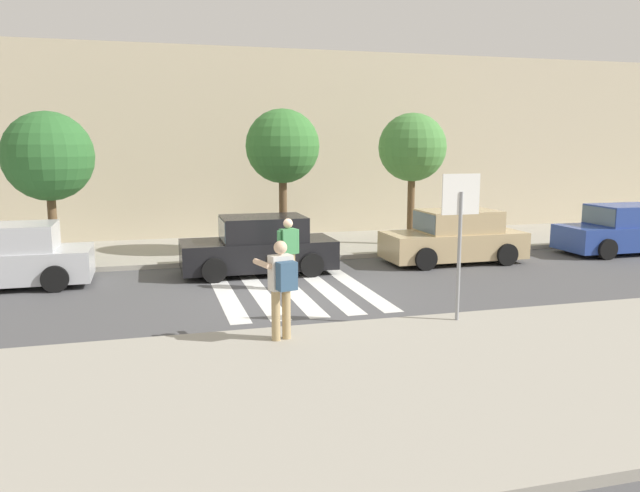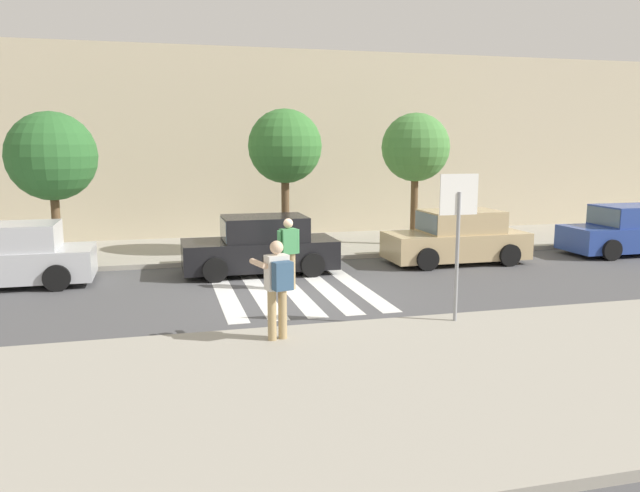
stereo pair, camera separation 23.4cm
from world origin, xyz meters
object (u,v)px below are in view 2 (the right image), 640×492
at_px(parked_car_black, 261,247).
at_px(street_tree_center, 285,147).
at_px(stop_sign, 458,214).
at_px(photographer_with_backpack, 278,281).
at_px(pedestrian_crossing, 288,250).
at_px(parked_car_tan, 457,238).
at_px(street_tree_east, 416,148).
at_px(parked_car_blue, 629,231).
at_px(parked_car_silver, 7,257).
at_px(street_tree_west, 52,157).

distance_m(parked_car_black, street_tree_center, 3.44).
bearing_deg(stop_sign, photographer_with_backpack, -174.86).
height_order(pedestrian_crossing, street_tree_center, street_tree_center).
bearing_deg(parked_car_tan, street_tree_east, 95.40).
xyz_separation_m(parked_car_blue, street_tree_east, (-6.22, 2.63, 2.60)).
distance_m(parked_car_black, street_tree_east, 6.68).
bearing_deg(photographer_with_backpack, street_tree_center, 77.60).
relative_size(photographer_with_backpack, parked_car_blue, 0.42).
xyz_separation_m(stop_sign, street_tree_east, (2.80, 8.59, 1.15)).
distance_m(parked_car_black, parked_car_blue, 11.78).
bearing_deg(photographer_with_backpack, pedestrian_crossing, 75.84).
bearing_deg(street_tree_center, parked_car_silver, -165.35).
xyz_separation_m(stop_sign, photographer_with_backpack, (-3.49, -0.31, -1.01)).
relative_size(stop_sign, pedestrian_crossing, 1.62).
relative_size(pedestrian_crossing, street_tree_west, 0.41).
distance_m(street_tree_west, street_tree_east, 11.00).
xyz_separation_m(stop_sign, street_tree_west, (-8.19, 8.11, 0.94)).
relative_size(parked_car_black, street_tree_center, 0.94).
relative_size(parked_car_tan, street_tree_east, 0.95).
bearing_deg(parked_car_blue, stop_sign, -146.54).
bearing_deg(stop_sign, pedestrian_crossing, 122.28).
relative_size(pedestrian_crossing, parked_car_tan, 0.42).
bearing_deg(parked_car_tan, parked_car_blue, 0.00).
distance_m(stop_sign, street_tree_center, 8.15).
height_order(stop_sign, photographer_with_backpack, stop_sign).
xyz_separation_m(parked_car_tan, street_tree_center, (-4.74, 1.92, 2.65)).
bearing_deg(parked_car_black, parked_car_tan, -0.00).
xyz_separation_m(parked_car_tan, parked_car_blue, (5.97, 0.00, 0.00)).
relative_size(pedestrian_crossing, street_tree_east, 0.40).
height_order(photographer_with_backpack, street_tree_east, street_tree_east).
distance_m(stop_sign, street_tree_west, 11.56).
relative_size(stop_sign, parked_car_silver, 0.68).
relative_size(parked_car_silver, street_tree_east, 0.95).
distance_m(parked_car_blue, street_tree_center, 11.20).
height_order(photographer_with_backpack, parked_car_blue, photographer_with_backpack).
relative_size(photographer_with_backpack, pedestrian_crossing, 1.00).
height_order(parked_car_black, street_tree_east, street_tree_east).
bearing_deg(street_tree_east, street_tree_center, -170.98).
height_order(pedestrian_crossing, parked_car_black, pedestrian_crossing).
xyz_separation_m(street_tree_center, street_tree_east, (4.49, 0.71, -0.05)).
distance_m(parked_car_silver, parked_car_blue, 18.06).
xyz_separation_m(pedestrian_crossing, parked_car_tan, (5.48, 2.10, -0.25)).
xyz_separation_m(photographer_with_backpack, parked_car_blue, (12.51, 6.27, -0.44)).
distance_m(pedestrian_crossing, parked_car_tan, 5.88).
bearing_deg(parked_car_tan, parked_car_black, 180.00).
bearing_deg(stop_sign, parked_car_black, 114.85).
bearing_deg(parked_car_blue, street_tree_center, 169.82).
relative_size(stop_sign, parked_car_blue, 0.68).
bearing_deg(street_tree_west, photographer_with_backpack, -60.85).
distance_m(parked_car_silver, parked_car_tan, 12.09).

